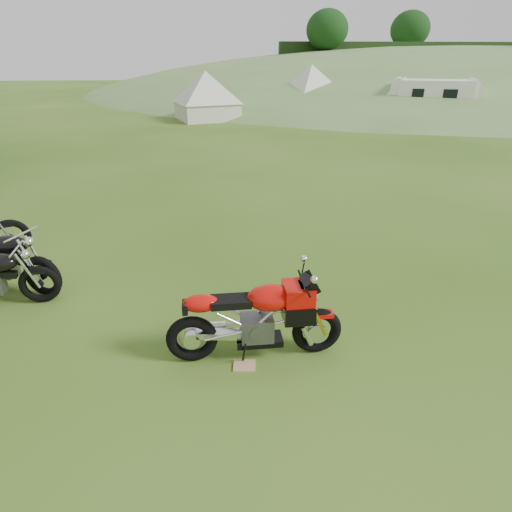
{
  "coord_description": "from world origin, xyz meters",
  "views": [
    {
      "loc": [
        -0.54,
        -4.4,
        3.26
      ],
      "look_at": [
        -0.07,
        0.4,
        0.97
      ],
      "focal_mm": 30.0,
      "sensor_mm": 36.0,
      "label": 1
    }
  ],
  "objects_px": {
    "plywood_board": "(245,366)",
    "vintage_moto_c": "(1,258)",
    "sport_motorcycle": "(255,313)",
    "caravan": "(433,100)",
    "tent_mid": "(311,90)",
    "tent_left": "(206,95)",
    "tent_right": "(402,97)"
  },
  "relations": [
    {
      "from": "plywood_board",
      "to": "vintage_moto_c",
      "type": "height_order",
      "value": "vintage_moto_c"
    },
    {
      "from": "sport_motorcycle",
      "to": "caravan",
      "type": "height_order",
      "value": "caravan"
    },
    {
      "from": "plywood_board",
      "to": "caravan",
      "type": "bearing_deg",
      "value": 59.06
    },
    {
      "from": "sport_motorcycle",
      "to": "vintage_moto_c",
      "type": "distance_m",
      "value": 4.11
    },
    {
      "from": "tent_mid",
      "to": "tent_left",
      "type": "bearing_deg",
      "value": 177.64
    },
    {
      "from": "tent_left",
      "to": "tent_mid",
      "type": "height_order",
      "value": "tent_mid"
    },
    {
      "from": "tent_right",
      "to": "caravan",
      "type": "relative_size",
      "value": 0.61
    },
    {
      "from": "tent_right",
      "to": "plywood_board",
      "type": "bearing_deg",
      "value": -100.38
    },
    {
      "from": "plywood_board",
      "to": "tent_mid",
      "type": "distance_m",
      "value": 23.39
    },
    {
      "from": "sport_motorcycle",
      "to": "tent_mid",
      "type": "relative_size",
      "value": 0.63
    },
    {
      "from": "vintage_moto_c",
      "to": "tent_left",
      "type": "relative_size",
      "value": 0.68
    },
    {
      "from": "sport_motorcycle",
      "to": "vintage_moto_c",
      "type": "xyz_separation_m",
      "value": [
        -3.61,
        1.96,
        -0.06
      ]
    },
    {
      "from": "plywood_board",
      "to": "caravan",
      "type": "height_order",
      "value": "caravan"
    },
    {
      "from": "sport_motorcycle",
      "to": "caravan",
      "type": "xyz_separation_m",
      "value": [
        11.13,
        18.61,
        0.46
      ]
    },
    {
      "from": "tent_left",
      "to": "sport_motorcycle",
      "type": "bearing_deg",
      "value": -105.03
    },
    {
      "from": "sport_motorcycle",
      "to": "tent_right",
      "type": "height_order",
      "value": "tent_right"
    },
    {
      "from": "sport_motorcycle",
      "to": "tent_mid",
      "type": "distance_m",
      "value": 23.14
    },
    {
      "from": "sport_motorcycle",
      "to": "tent_mid",
      "type": "bearing_deg",
      "value": 75.45
    },
    {
      "from": "sport_motorcycle",
      "to": "tent_right",
      "type": "bearing_deg",
      "value": 62.26
    },
    {
      "from": "tent_left",
      "to": "caravan",
      "type": "relative_size",
      "value": 0.65
    },
    {
      "from": "sport_motorcycle",
      "to": "tent_left",
      "type": "relative_size",
      "value": 0.67
    },
    {
      "from": "sport_motorcycle",
      "to": "caravan",
      "type": "distance_m",
      "value": 21.68
    },
    {
      "from": "tent_left",
      "to": "tent_mid",
      "type": "relative_size",
      "value": 0.94
    },
    {
      "from": "vintage_moto_c",
      "to": "tent_mid",
      "type": "distance_m",
      "value": 22.45
    },
    {
      "from": "tent_mid",
      "to": "tent_right",
      "type": "xyz_separation_m",
      "value": [
        4.28,
        -3.24,
        -0.16
      ]
    },
    {
      "from": "caravan",
      "to": "tent_left",
      "type": "bearing_deg",
      "value": -167.61
    },
    {
      "from": "plywood_board",
      "to": "tent_right",
      "type": "bearing_deg",
      "value": 63.07
    },
    {
      "from": "plywood_board",
      "to": "tent_mid",
      "type": "relative_size",
      "value": 0.08
    },
    {
      "from": "plywood_board",
      "to": "tent_right",
      "type": "height_order",
      "value": "tent_right"
    },
    {
      "from": "vintage_moto_c",
      "to": "caravan",
      "type": "height_order",
      "value": "caravan"
    },
    {
      "from": "tent_right",
      "to": "caravan",
      "type": "distance_m",
      "value": 1.54
    },
    {
      "from": "tent_right",
      "to": "tent_left",
      "type": "bearing_deg",
      "value": -169.48
    }
  ]
}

